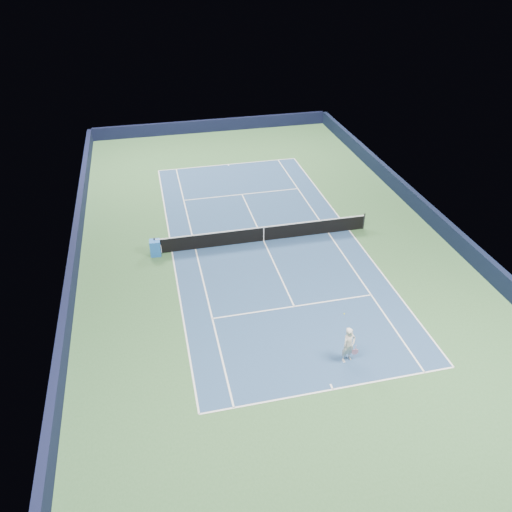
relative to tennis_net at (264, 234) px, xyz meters
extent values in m
plane|color=#325A31|center=(0.00, 0.00, -0.50)|extent=(40.00, 40.00, 0.00)
cube|color=black|center=(0.00, 19.82, 0.05)|extent=(22.00, 0.35, 1.10)
cube|color=black|center=(10.82, 0.00, 0.05)|extent=(0.35, 40.00, 1.10)
cube|color=black|center=(-10.82, 0.00, 0.05)|extent=(0.35, 40.00, 1.10)
cube|color=navy|center=(0.00, 0.00, -0.50)|extent=(10.97, 23.77, 0.01)
cube|color=white|center=(0.00, 11.88, -0.50)|extent=(10.97, 0.08, 0.00)
cube|color=white|center=(0.00, -11.88, -0.50)|extent=(10.97, 0.08, 0.00)
cube|color=white|center=(5.49, 0.00, -0.50)|extent=(0.08, 23.77, 0.00)
cube|color=white|center=(-5.49, 0.00, -0.50)|extent=(0.08, 23.77, 0.00)
cube|color=white|center=(4.12, 0.00, -0.50)|extent=(0.08, 23.77, 0.00)
cube|color=white|center=(-4.12, 0.00, -0.50)|extent=(0.08, 23.77, 0.00)
cube|color=white|center=(0.00, 6.40, -0.50)|extent=(8.23, 0.08, 0.00)
cube|color=white|center=(0.00, -6.40, -0.50)|extent=(8.23, 0.08, 0.00)
cube|color=white|center=(0.00, 0.00, -0.50)|extent=(0.08, 12.80, 0.00)
cube|color=white|center=(0.00, 11.73, -0.50)|extent=(0.08, 0.30, 0.00)
cube|color=white|center=(0.00, -11.73, -0.50)|extent=(0.08, 0.30, 0.00)
cylinder|color=black|center=(-6.40, 0.00, 0.03)|extent=(0.10, 0.10, 1.07)
cylinder|color=black|center=(6.40, 0.00, 0.03)|extent=(0.10, 0.10, 1.07)
cube|color=black|center=(0.00, 0.00, -0.05)|extent=(12.80, 0.03, 0.91)
cube|color=white|center=(0.00, 0.00, 0.44)|extent=(12.80, 0.04, 0.06)
cube|color=white|center=(0.00, 0.00, -0.05)|extent=(0.05, 0.04, 0.91)
cube|color=blue|center=(-6.40, -0.12, -0.02)|extent=(0.62, 0.57, 0.96)
cube|color=white|center=(-6.11, -0.12, -0.05)|extent=(0.09, 0.43, 0.43)
imported|color=silver|center=(1.17, -10.44, 0.38)|extent=(0.74, 0.60, 1.76)
cylinder|color=pink|center=(1.49, -10.49, 0.20)|extent=(0.03, 0.03, 0.29)
cylinder|color=black|center=(1.49, -10.49, -0.04)|extent=(0.29, 0.02, 0.29)
cylinder|color=#CA82A0|center=(1.49, -10.49, -0.04)|extent=(0.31, 0.03, 0.31)
sphere|color=gold|center=(1.27, -9.44, 1.27)|extent=(0.07, 0.07, 0.07)
camera|label=1|loc=(-6.21, -24.78, 15.24)|focal=35.00mm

